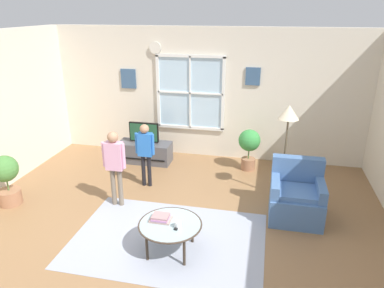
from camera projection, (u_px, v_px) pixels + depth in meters
The scene contains 15 objects.
ground_plane at pixel (166, 237), 4.97m from camera, with size 6.90×6.58×0.02m, color olive.
back_wall at pixel (206, 94), 7.28m from camera, with size 6.30×0.17×2.64m.
area_rug at pixel (168, 239), 4.89m from camera, with size 2.60×1.80×0.01m, color #999EAD.
tv_stand at pixel (145, 152), 7.29m from camera, with size 1.07×0.46×0.41m.
television at pixel (144, 132), 7.13m from camera, with size 0.60×0.08×0.42m.
armchair at pixel (296, 197), 5.31m from camera, with size 0.76×0.74×0.87m.
coffee_table at pixel (170, 225), 4.53m from camera, with size 0.82×0.82×0.41m.
book_stack at pixel (161, 218), 4.58m from camera, with size 0.27×0.20×0.08m.
cup at pixel (178, 224), 4.43m from camera, with size 0.09×0.09×0.09m, color white.
remote_near_books at pixel (177, 227), 4.44m from camera, with size 0.04×0.14×0.02m, color black.
person_pink_shirt at pixel (115, 160), 5.48m from camera, with size 0.37×0.17×1.24m.
person_blue_shirt at pixel (145, 148), 6.12m from camera, with size 0.34×0.16×1.14m.
potted_plant_by_window at pixel (249, 145), 6.84m from camera, with size 0.42×0.42×0.81m.
potted_plant_corner at pixel (6, 177), 5.62m from camera, with size 0.42×0.42×0.82m.
floor_lamp at pixel (288, 121), 5.54m from camera, with size 0.32×0.32×1.57m.
Camera 1 is at (1.23, -4.01, 2.96)m, focal length 33.49 mm.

